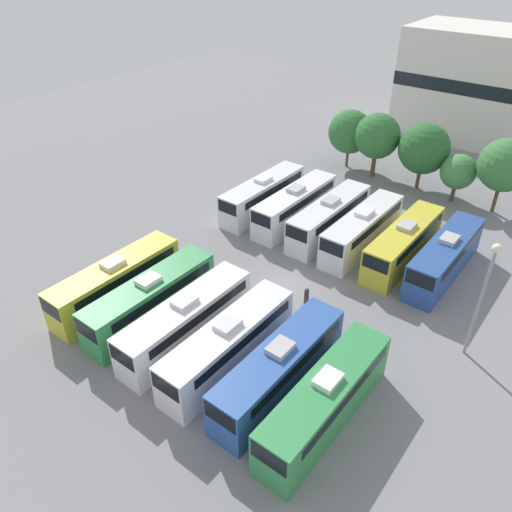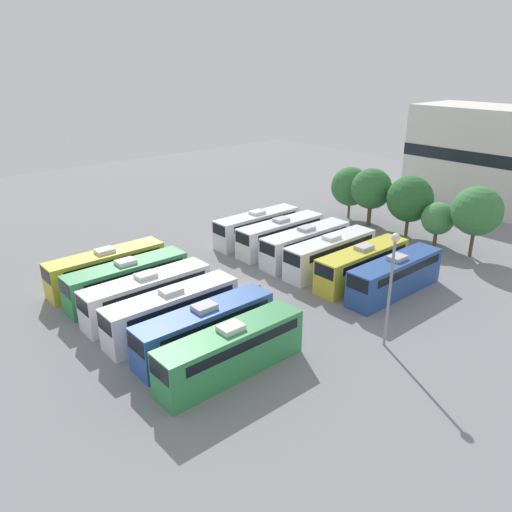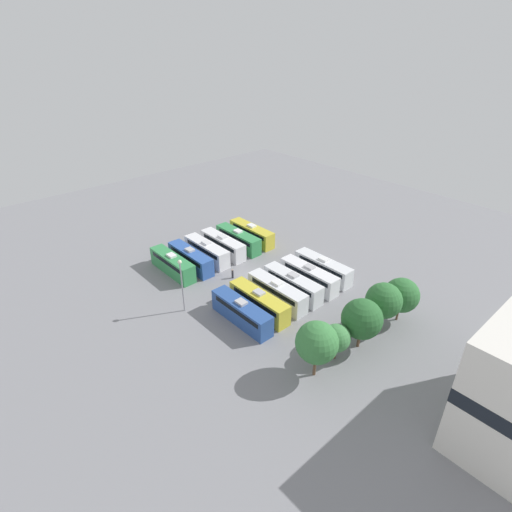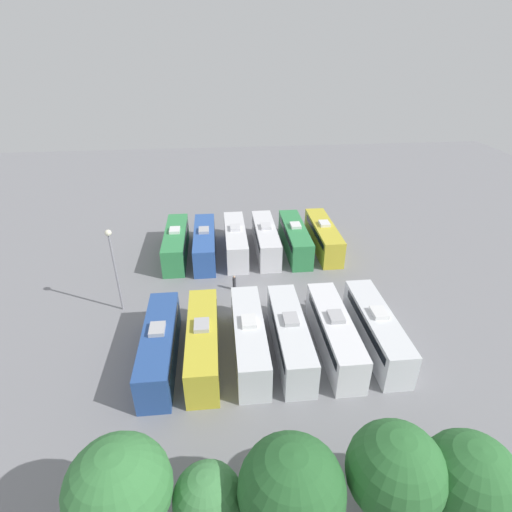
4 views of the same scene
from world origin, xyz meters
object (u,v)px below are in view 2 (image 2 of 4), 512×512
at_px(bus_3, 173,310).
at_px(tree_2, 410,199).
at_px(tree_1, 371,189).
at_px(bus_4, 206,328).
at_px(tree_0, 351,186).
at_px(bus_10, 363,264).
at_px(bus_11, 396,275).
at_px(bus_6, 257,226).
at_px(bus_7, 281,234).
at_px(bus_0, 107,267).
at_px(tree_4, 477,211).
at_px(bus_8, 306,243).
at_px(bus_9, 331,253).
at_px(bus_5, 232,349).
at_px(tree_3, 438,219).
at_px(bus_1, 128,279).
at_px(worker_person, 259,294).
at_px(light_pole, 392,273).
at_px(bus_2, 148,294).
at_px(depot_building, 480,156).

bearing_deg(bus_3, tree_2, 91.71).
distance_m(bus_3, tree_1, 33.01).
bearing_deg(tree_1, bus_4, -72.65).
xyz_separation_m(bus_4, tree_0, (-13.64, 32.50, 2.43)).
height_order(bus_10, bus_11, same).
height_order(bus_6, bus_7, same).
bearing_deg(bus_10, bus_6, -179.37).
bearing_deg(bus_0, tree_1, 81.61).
xyz_separation_m(bus_11, tree_4, (0.03, 13.61, 3.19)).
xyz_separation_m(bus_8, bus_9, (3.41, -0.07, 0.00)).
relative_size(bus_0, bus_5, 1.00).
bearing_deg(bus_3, bus_10, 78.58).
relative_size(bus_6, tree_3, 2.14).
distance_m(bus_1, bus_11, 23.35).
xyz_separation_m(bus_0, bus_8, (7.46, 18.29, 0.00)).
bearing_deg(bus_6, bus_11, 0.94).
relative_size(bus_8, bus_10, 1.00).
relative_size(tree_3, tree_4, 0.67).
bearing_deg(tree_0, bus_6, -94.43).
relative_size(bus_7, tree_4, 1.43).
height_order(bus_7, bus_10, same).
bearing_deg(bus_7, worker_person, -51.74).
height_order(bus_1, tree_3, tree_3).
relative_size(bus_4, tree_3, 2.14).
distance_m(light_pole, tree_0, 31.13).
distance_m(bus_5, bus_10, 18.57).
bearing_deg(bus_2, bus_6, 112.02).
distance_m(bus_9, light_pole, 14.64).
relative_size(bus_1, tree_4, 1.43).
bearing_deg(tree_3, bus_0, -113.89).
relative_size(bus_7, tree_2, 1.51).
relative_size(bus_4, bus_10, 1.00).
bearing_deg(depot_building, bus_11, -73.61).
xyz_separation_m(tree_2, tree_3, (4.11, -0.69, -1.22)).
distance_m(bus_2, tree_1, 32.54).
bearing_deg(light_pole, bus_9, 147.50).
distance_m(tree_2, depot_building, 19.48).
relative_size(bus_10, tree_2, 1.51).
relative_size(bus_1, tree_0, 1.61).
bearing_deg(bus_8, bus_3, -78.99).
xyz_separation_m(tree_0, tree_3, (13.03, -1.04, -0.98)).
distance_m(bus_1, depot_building, 52.14).
relative_size(bus_9, tree_0, 1.61).
height_order(bus_11, tree_2, tree_2).
height_order(bus_4, bus_8, same).
bearing_deg(bus_10, bus_0, -128.69).
distance_m(bus_5, tree_4, 32.14).
distance_m(bus_5, tree_3, 32.11).
relative_size(bus_6, bus_8, 1.00).
distance_m(bus_2, tree_3, 32.61).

